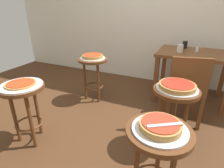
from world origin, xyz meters
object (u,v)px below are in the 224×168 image
(wooden_chair, at_px, (186,88))
(stool_rear, at_px, (93,69))
(cup_far_edge, at_px, (185,45))
(stool_middle, at_px, (24,100))
(condiment_shaker, at_px, (197,49))
(pizza_rear, at_px, (93,56))
(stool_foreground, at_px, (157,150))
(pizza_middle, at_px, (21,84))
(dining_table, at_px, (194,60))
(stool_leftside, at_px, (174,104))
(serving_plate_middle, at_px, (21,85))
(cup_near_edge, at_px, (180,48))
(serving_plate_rear, at_px, (93,58))
(serving_plate_foreground, at_px, (160,129))
(pizza_leftside, at_px, (177,86))
(pizza_server_knife, at_px, (165,125))
(serving_plate_leftside, at_px, (177,89))
(pizza_foreground, at_px, (160,125))

(wooden_chair, bearing_deg, stool_rear, 175.66)
(wooden_chair, bearing_deg, cup_far_edge, 98.06)
(stool_middle, height_order, condiment_shaker, condiment_shaker)
(pizza_rear, xyz_separation_m, condiment_shaker, (1.32, 0.66, 0.09))
(stool_middle, bearing_deg, stool_foreground, -5.28)
(stool_middle, height_order, pizza_middle, pizza_middle)
(dining_table, relative_size, cup_far_edge, 9.04)
(condiment_shaker, bearing_deg, cup_far_edge, 138.50)
(stool_leftside, bearing_deg, serving_plate_middle, -158.20)
(stool_middle, relative_size, cup_near_edge, 6.08)
(cup_far_edge, bearing_deg, serving_plate_middle, -123.52)
(pizza_middle, distance_m, serving_plate_rear, 1.11)
(serving_plate_foreground, distance_m, pizza_leftside, 0.66)
(stool_leftside, relative_size, cup_far_edge, 5.74)
(stool_leftside, distance_m, condiment_shaker, 1.27)
(stool_rear, distance_m, pizza_rear, 0.19)
(stool_foreground, xyz_separation_m, serving_plate_middle, (-1.32, 0.12, 0.16))
(pizza_rear, xyz_separation_m, dining_table, (1.30, 0.63, -0.06))
(stool_foreground, height_order, serving_plate_middle, serving_plate_middle)
(condiment_shaker, relative_size, pizza_server_knife, 0.32)
(stool_middle, height_order, dining_table, dining_table)
(serving_plate_foreground, xyz_separation_m, pizza_middle, (-1.32, 0.12, 0.02))
(serving_plate_leftside, xyz_separation_m, serving_plate_rear, (-1.21, 0.57, 0.00))
(stool_middle, relative_size, pizza_leftside, 1.96)
(serving_plate_middle, height_order, wooden_chair, wooden_chair)
(cup_near_edge, height_order, cup_far_edge, cup_far_edge)
(stool_foreground, height_order, dining_table, dining_table)
(stool_foreground, xyz_separation_m, stool_leftside, (0.02, 0.66, 0.00))
(stool_foreground, xyz_separation_m, stool_rear, (-1.19, 1.23, 0.00))
(stool_middle, bearing_deg, dining_table, 50.38)
(stool_foreground, height_order, serving_plate_leftside, serving_plate_leftside)
(cup_near_edge, bearing_deg, pizza_server_knife, -86.33)
(pizza_leftside, xyz_separation_m, dining_table, (0.09, 1.20, -0.06))
(pizza_leftside, height_order, dining_table, dining_table)
(stool_leftside, distance_m, cup_far_edge, 1.42)
(pizza_server_knife, bearing_deg, pizza_foreground, 113.63)
(serving_plate_rear, relative_size, dining_table, 0.35)
(serving_plate_leftside, distance_m, pizza_server_knife, 0.68)
(serving_plate_foreground, distance_m, pizza_middle, 1.33)
(stool_foreground, height_order, stool_leftside, same)
(stool_foreground, distance_m, pizza_rear, 1.72)
(stool_foreground, bearing_deg, wooden_chair, 85.75)
(pizza_server_knife, bearing_deg, pizza_rear, 101.65)
(dining_table, bearing_deg, serving_plate_middle, -129.62)
(pizza_foreground, relative_size, serving_plate_middle, 0.65)
(pizza_leftside, distance_m, dining_table, 1.20)
(stool_leftside, relative_size, stool_rear, 1.00)
(stool_foreground, bearing_deg, pizza_rear, 134.08)
(serving_plate_middle, distance_m, pizza_middle, 0.02)
(cup_near_edge, bearing_deg, serving_plate_middle, -126.90)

